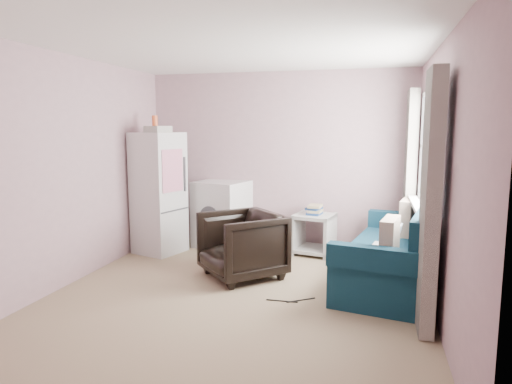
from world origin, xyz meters
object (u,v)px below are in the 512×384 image
armchair (242,242)px  fridge (159,192)px  side_table (314,231)px  sofa (399,256)px  washing_machine (222,212)px

armchair → fridge: size_ratio=0.44×
side_table → sofa: 1.47m
armchair → fridge: fridge is taller
side_table → armchair: bearing=-120.2°
fridge → sofa: fridge is taller
side_table → sofa: sofa is taller
fridge → side_table: 2.19m
washing_machine → side_table: (1.35, -0.11, -0.17)m
armchair → side_table: size_ratio=1.22×
side_table → fridge: bearing=-168.6°
armchair → washing_machine: washing_machine is taller
fridge → washing_machine: bearing=53.2°
washing_machine → side_table: bearing=9.4°
armchair → side_table: 1.37m
side_table → sofa: size_ratio=0.32×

